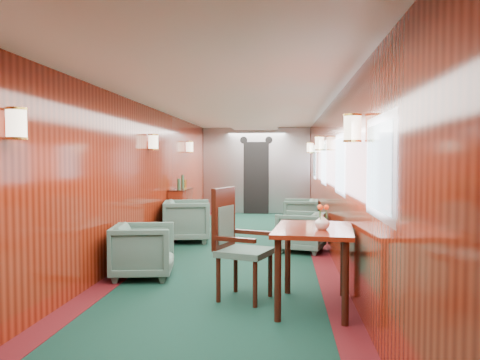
{
  "coord_description": "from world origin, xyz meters",
  "views": [
    {
      "loc": [
        0.77,
        -7.13,
        1.51
      ],
      "look_at": [
        0.0,
        1.04,
        1.15
      ],
      "focal_mm": 35.0,
      "sensor_mm": 36.0,
      "label": 1
    }
  ],
  "objects_px": {
    "dining_table": "(314,241)",
    "armchair_left_near": "(143,251)",
    "armchair_right_near": "(301,232)",
    "side_chair": "(235,239)",
    "armchair_right_far": "(300,214)",
    "credenza": "(181,210)",
    "armchair_left_far": "(187,221)"
  },
  "relations": [
    {
      "from": "side_chair",
      "to": "armchair_right_near",
      "type": "height_order",
      "value": "side_chair"
    },
    {
      "from": "credenza",
      "to": "armchair_right_far",
      "type": "distance_m",
      "value": 2.55
    },
    {
      "from": "armchair_right_near",
      "to": "side_chair",
      "type": "bearing_deg",
      "value": -0.94
    },
    {
      "from": "credenza",
      "to": "armchair_left_far",
      "type": "bearing_deg",
      "value": -71.01
    },
    {
      "from": "side_chair",
      "to": "armchair_left_near",
      "type": "bearing_deg",
      "value": 168.26
    },
    {
      "from": "dining_table",
      "to": "armchair_left_near",
      "type": "height_order",
      "value": "dining_table"
    },
    {
      "from": "armchair_left_far",
      "to": "armchair_right_near",
      "type": "bearing_deg",
      "value": -120.89
    },
    {
      "from": "dining_table",
      "to": "armchair_right_near",
      "type": "distance_m",
      "value": 2.96
    },
    {
      "from": "credenza",
      "to": "armchair_right_far",
      "type": "relative_size",
      "value": 1.62
    },
    {
      "from": "armchair_right_far",
      "to": "armchair_right_near",
      "type": "bearing_deg",
      "value": 0.93
    },
    {
      "from": "dining_table",
      "to": "side_chair",
      "type": "distance_m",
      "value": 0.87
    },
    {
      "from": "armchair_right_near",
      "to": "dining_table",
      "type": "bearing_deg",
      "value": 16.25
    },
    {
      "from": "armchair_right_far",
      "to": "armchair_left_near",
      "type": "bearing_deg",
      "value": -23.99
    },
    {
      "from": "side_chair",
      "to": "armchair_left_far",
      "type": "xyz_separation_m",
      "value": [
        -1.24,
        3.4,
        -0.27
      ]
    },
    {
      "from": "armchair_left_far",
      "to": "armchair_right_near",
      "type": "relative_size",
      "value": 1.18
    },
    {
      "from": "armchair_right_near",
      "to": "armchair_right_far",
      "type": "bearing_deg",
      "value": -165.96
    },
    {
      "from": "dining_table",
      "to": "armchair_right_far",
      "type": "xyz_separation_m",
      "value": [
        0.05,
        5.29,
        -0.36
      ]
    },
    {
      "from": "dining_table",
      "to": "armchair_left_far",
      "type": "distance_m",
      "value": 4.22
    },
    {
      "from": "dining_table",
      "to": "credenza",
      "type": "height_order",
      "value": "credenza"
    },
    {
      "from": "side_chair",
      "to": "armchair_right_near",
      "type": "relative_size",
      "value": 1.68
    },
    {
      "from": "dining_table",
      "to": "side_chair",
      "type": "relative_size",
      "value": 0.97
    },
    {
      "from": "dining_table",
      "to": "credenza",
      "type": "bearing_deg",
      "value": 123.35
    },
    {
      "from": "dining_table",
      "to": "credenza",
      "type": "relative_size",
      "value": 0.98
    },
    {
      "from": "dining_table",
      "to": "armchair_right_far",
      "type": "bearing_deg",
      "value": 95.44
    },
    {
      "from": "armchair_right_near",
      "to": "armchair_right_far",
      "type": "xyz_separation_m",
      "value": [
        0.07,
        2.36,
        0.01
      ]
    },
    {
      "from": "armchair_left_near",
      "to": "armchair_right_far",
      "type": "relative_size",
      "value": 1.03
    },
    {
      "from": "dining_table",
      "to": "side_chair",
      "type": "height_order",
      "value": "side_chair"
    },
    {
      "from": "credenza",
      "to": "armchair_right_far",
      "type": "height_order",
      "value": "credenza"
    },
    {
      "from": "armchair_left_near",
      "to": "armchair_right_near",
      "type": "relative_size",
      "value": 1.06
    },
    {
      "from": "credenza",
      "to": "armchair_right_near",
      "type": "bearing_deg",
      "value": -35.85
    },
    {
      "from": "credenza",
      "to": "armchair_right_near",
      "type": "height_order",
      "value": "credenza"
    },
    {
      "from": "side_chair",
      "to": "armchair_left_near",
      "type": "relative_size",
      "value": 1.59
    }
  ]
}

